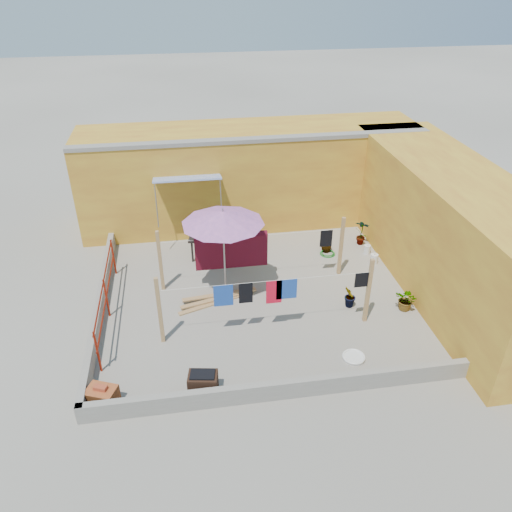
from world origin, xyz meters
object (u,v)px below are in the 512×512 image
Objects in this scene: patio_umbrella at (223,218)px; plant_back_a at (249,236)px; brick_stack at (102,397)px; white_basin at (354,357)px; water_jug_b at (374,259)px; green_hose at (327,253)px; outdoor_table at (215,238)px; water_jug_a at (367,249)px; brazier at (203,383)px.

patio_umbrella is 3.31× the size of plant_back_a.
brick_stack is (-2.88, -3.54, -2.06)m from patio_umbrella.
patio_umbrella is at bearing 130.55° from white_basin.
water_jug_b is 1.42m from green_hose.
patio_umbrella is 4.29m from green_hose.
plant_back_a reaches higher than water_jug_b.
outdoor_table is at bearing 118.22° from white_basin.
patio_umbrella is at bearing -112.51° from plant_back_a.
outdoor_table is 2.16× the size of plant_back_a.
water_jug_a is at bearing -15.65° from plant_back_a.
white_basin is at bearing -61.78° from outdoor_table.
outdoor_table is at bearing -157.31° from plant_back_a.
plant_back_a is (-2.31, 0.86, 0.35)m from green_hose.
outdoor_table is at bearing 92.36° from patio_umbrella.
patio_umbrella reaches higher than brazier.
water_jug_b is 0.46× the size of plant_back_a.
green_hose is (0.71, 4.60, -0.02)m from white_basin.
patio_umbrella is 4.59m from white_basin.
brazier is (-0.84, -3.54, -2.01)m from patio_umbrella.
brazier reaches higher than water_jug_b.
outdoor_table is 3.53× the size of green_hose.
water_jug_b is at bearing -90.00° from water_jug_a.
water_jug_a is (1.92, 4.47, 0.09)m from white_basin.
brazier is at bearing -137.17° from water_jug_a.
water_jug_a is (5.36, 4.97, -0.12)m from brazier.
patio_umbrella is 5.20m from water_jug_a.
patio_umbrella is 4.83× the size of white_basin.
brick_stack is 8.02m from green_hose.
brazier reaches higher than green_hose.
brazier is 0.87× the size of plant_back_a.
white_basin is 1.49× the size of water_jug_b.
water_jug_b is (5.36, 4.36, -0.11)m from brazier.
brick_stack is at bearing -174.82° from white_basin.
outdoor_table is 1.20m from plant_back_a.
water_jug_a reaches higher than green_hose.
white_basin is at bearing 5.18° from brick_stack.
brick_stack reaches higher than green_hose.
brick_stack is 1.06× the size of brazier.
patio_umbrella is at bearing -169.69° from water_jug_b.
plant_back_a reaches higher than brazier.
outdoor_table is 3.15× the size of white_basin.
water_jug_a is 3.67m from plant_back_a.
patio_umbrella is 7.20× the size of water_jug_b.
white_basin is at bearing 8.22° from brazier.
green_hose is (3.31, 1.56, -2.25)m from patio_umbrella.
white_basin is (2.69, -5.00, -0.61)m from outdoor_table.
water_jug_a is at bearing 66.78° from white_basin.
outdoor_table is 4.70× the size of water_jug_b.
plant_back_a is at bearing 106.39° from white_basin.
white_basin is at bearing -73.61° from plant_back_a.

